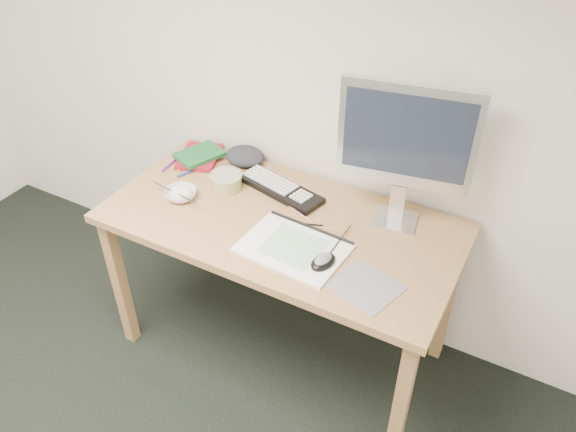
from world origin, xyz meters
name	(u,v)px	position (x,y,z in m)	size (l,w,h in m)	color
desk	(281,236)	(0.35, 1.43, 0.67)	(1.40, 0.70, 0.75)	#AE804F
mousepad	(366,286)	(0.78, 1.24, 0.75)	(0.21, 0.19, 0.00)	slate
sketchpad	(293,248)	(0.48, 1.30, 0.76)	(0.38, 0.27, 0.01)	white
keyboard	(280,189)	(0.25, 1.60, 0.76)	(0.39, 0.12, 0.02)	black
monitor	(406,141)	(0.74, 1.64, 1.11)	(0.49, 0.18, 0.57)	silver
mouse	(323,259)	(0.61, 1.27, 0.78)	(0.07, 0.11, 0.04)	black
rice_bowl	(181,194)	(-0.08, 1.36, 0.77)	(0.13, 0.13, 0.04)	silver
chopsticks	(175,193)	(-0.08, 1.33, 0.79)	(0.02, 0.02, 0.25)	silver
fruit_tub	(226,181)	(0.04, 1.51, 0.78)	(0.14, 0.14, 0.07)	gold
book_red	(200,157)	(-0.20, 1.65, 0.76)	(0.17, 0.22, 0.02)	maroon
book_green	(200,154)	(-0.19, 1.64, 0.78)	(0.14, 0.20, 0.02)	#18622B
cloth_lump	(245,156)	(0.00, 1.72, 0.78)	(0.15, 0.13, 0.06)	#222429
pencil_pink	(297,212)	(0.39, 1.50, 0.75)	(0.01, 0.01, 0.19)	pink
pencil_tan	(300,223)	(0.43, 1.45, 0.75)	(0.01, 0.01, 0.17)	tan
pencil_black	(302,224)	(0.44, 1.44, 0.75)	(0.01, 0.01, 0.16)	black
marker_blue	(189,172)	(-0.17, 1.53, 0.76)	(0.01, 0.01, 0.12)	#1E3EA5
marker_orange	(187,164)	(-0.21, 1.58, 0.76)	(0.01, 0.01, 0.12)	#C77517
marker_purple	(170,165)	(-0.28, 1.54, 0.76)	(0.01, 0.01, 0.12)	#652383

